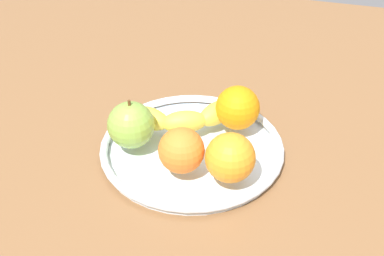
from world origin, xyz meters
TOP-DOWN VIEW (x-y plane):
  - ground_plane at (0.00, 0.00)cm, footprint 123.89×123.89cm
  - fruit_bowl at (0.00, 0.00)cm, footprint 28.02×28.02cm
  - banana at (-2.12, 4.17)cm, footprint 17.23×10.80cm
  - apple at (-8.77, -2.24)cm, footprint 7.10×7.10cm
  - orange_back_right at (-0.32, -5.90)cm, footprint 6.62×6.62cm
  - orange_front_right at (5.66, 6.29)cm, footprint 6.91×6.91cm
  - orange_back_left at (7.00, -6.03)cm, footprint 7.08×7.08cm

SIDE VIEW (x-z plane):
  - ground_plane at x=0.00cm, z-range -4.00..0.00cm
  - fruit_bowl at x=0.00cm, z-range 0.02..1.82cm
  - banana at x=-2.12cm, z-range 1.80..5.33cm
  - orange_back_right at x=-0.32cm, z-range 1.80..8.42cm
  - orange_front_right at x=5.66cm, z-range 1.80..8.71cm
  - orange_back_left at x=7.00cm, z-range 1.80..8.88cm
  - apple at x=-8.77cm, z-range 1.40..9.30cm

